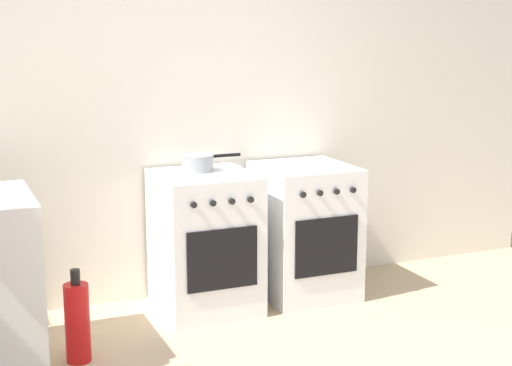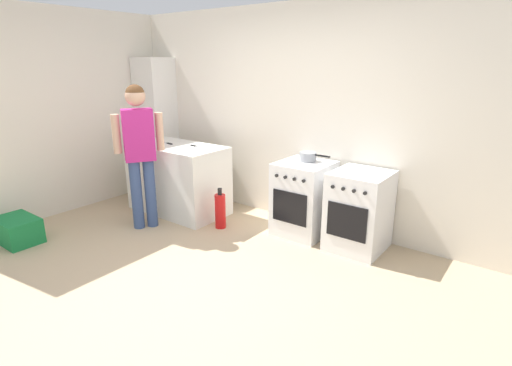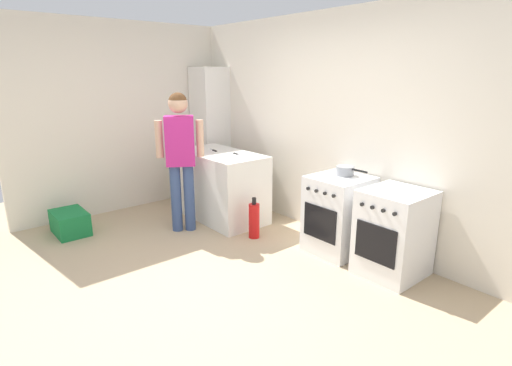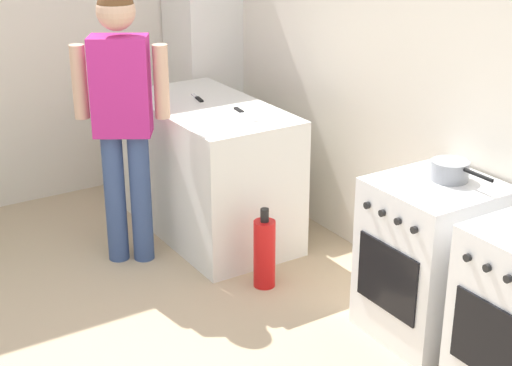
% 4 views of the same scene
% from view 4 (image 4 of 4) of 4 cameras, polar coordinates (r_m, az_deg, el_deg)
% --- Properties ---
extents(back_wall, '(6.00, 0.10, 2.60)m').
position_cam_4_polar(back_wall, '(4.40, 13.90, 7.83)').
color(back_wall, silver).
rests_on(back_wall, ground).
extents(side_wall_left, '(0.10, 3.10, 2.60)m').
position_cam_4_polar(side_wall_left, '(5.85, -16.71, 10.93)').
color(side_wall_left, silver).
rests_on(side_wall_left, ground).
extents(counter_unit, '(1.30, 0.70, 0.90)m').
position_cam_4_polar(counter_unit, '(5.24, -3.37, 0.93)').
color(counter_unit, silver).
rests_on(counter_unit, ground).
extents(oven_left, '(0.57, 0.62, 0.85)m').
position_cam_4_polar(oven_left, '(4.21, 12.64, -5.40)').
color(oven_left, white).
rests_on(oven_left, ground).
extents(pot, '(0.37, 0.19, 0.10)m').
position_cam_4_polar(pot, '(4.09, 13.95, 0.89)').
color(pot, gray).
rests_on(pot, oven_left).
extents(knife_chef, '(0.31, 0.07, 0.01)m').
position_cam_4_polar(knife_chef, '(4.89, -0.84, 5.05)').
color(knife_chef, silver).
rests_on(knife_chef, counter_unit).
extents(knife_paring, '(0.21, 0.07, 0.01)m').
position_cam_4_polar(knife_paring, '(5.25, -4.24, 6.17)').
color(knife_paring, silver).
rests_on(knife_paring, counter_unit).
extents(person, '(0.35, 0.50, 1.70)m').
position_cam_4_polar(person, '(4.74, -9.73, 5.72)').
color(person, '#384C7A').
rests_on(person, ground).
extents(fire_extinguisher, '(0.13, 0.13, 0.50)m').
position_cam_4_polar(fire_extinguisher, '(4.64, 0.62, -5.10)').
color(fire_extinguisher, red).
rests_on(fire_extinguisher, ground).
extents(larder_cabinet, '(0.48, 0.44, 2.00)m').
position_cam_4_polar(larder_cabinet, '(6.11, -3.89, 9.33)').
color(larder_cabinet, silver).
rests_on(larder_cabinet, ground).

